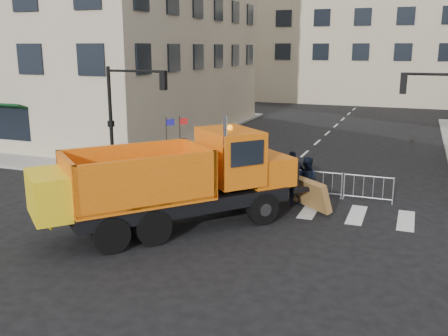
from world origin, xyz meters
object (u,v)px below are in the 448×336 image
at_px(cop_c, 292,175).
at_px(worker, 162,160).
at_px(cop_b, 306,181).
at_px(plow_truck, 172,179).
at_px(cop_a, 295,183).

distance_m(cop_c, worker, 6.53).
relative_size(cop_c, worker, 1.13).
xyz_separation_m(cop_b, cop_c, (-0.75, 0.72, 0.01)).
bearing_deg(worker, plow_truck, -72.98).
height_order(plow_truck, cop_c, plow_truck).
bearing_deg(cop_a, worker, -40.36).
relative_size(plow_truck, cop_c, 4.85).
relative_size(plow_truck, cop_a, 5.25).
distance_m(plow_truck, cop_a, 5.48).
xyz_separation_m(cop_a, cop_b, (0.37, 0.33, 0.06)).
xyz_separation_m(plow_truck, cop_a, (3.43, 4.18, -0.88)).
distance_m(cop_b, worker, 7.36).
xyz_separation_m(cop_b, worker, (-7.27, 1.16, 0.04)).
relative_size(plow_truck, cop_b, 4.92).
bearing_deg(plow_truck, worker, 72.23).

